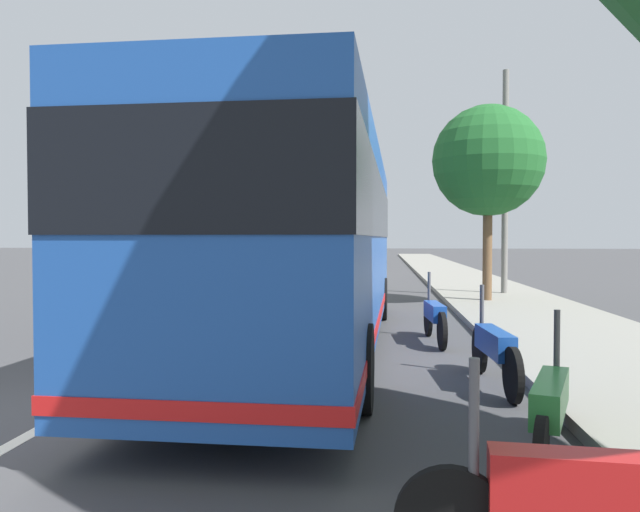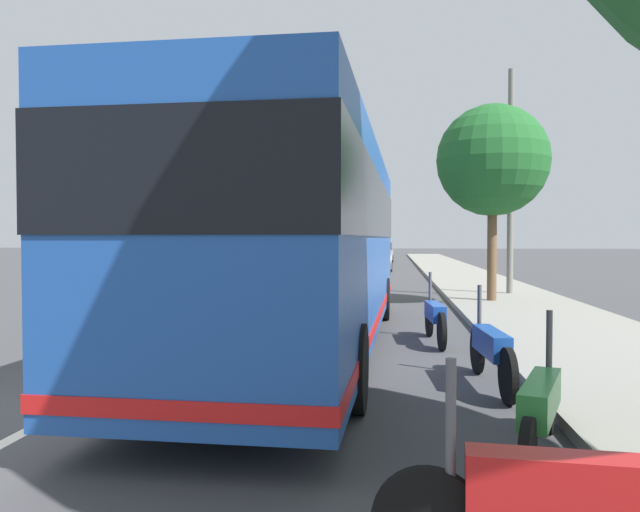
# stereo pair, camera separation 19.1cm
# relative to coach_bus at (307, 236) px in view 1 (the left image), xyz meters

# --- Properties ---
(ground_plane) EXTENTS (220.00, 220.00, 0.00)m
(ground_plane) POSITION_rel_coach_bus_xyz_m (-4.46, 2.15, -1.99)
(ground_plane) COLOR #424244
(sidewalk_curb) EXTENTS (110.00, 3.60, 0.14)m
(sidewalk_curb) POSITION_rel_coach_bus_xyz_m (5.54, -5.02, -1.92)
(sidewalk_curb) COLOR gray
(sidewalk_curb) RESTS_ON ground
(lane_divider_line) EXTENTS (110.00, 0.16, 0.01)m
(lane_divider_line) POSITION_rel_coach_bus_xyz_m (5.54, 2.15, -1.98)
(lane_divider_line) COLOR silver
(lane_divider_line) RESTS_ON ground
(coach_bus) EXTENTS (12.44, 2.97, 3.48)m
(coach_bus) POSITION_rel_coach_bus_xyz_m (0.00, 0.00, 0.00)
(coach_bus) COLOR #1E4C9E
(coach_bus) RESTS_ON ground
(motorcycle_nearest_curb) EXTENTS (0.34, 2.27, 1.28)m
(motorcycle_nearest_curb) POSITION_rel_coach_bus_xyz_m (-7.36, -2.51, -1.50)
(motorcycle_nearest_curb) COLOR black
(motorcycle_nearest_curb) RESTS_ON ground
(motorcycle_angled) EXTENTS (2.13, 0.81, 1.24)m
(motorcycle_angled) POSITION_rel_coach_bus_xyz_m (-5.20, -2.81, -1.53)
(motorcycle_angled) COLOR black
(motorcycle_angled) RESTS_ON ground
(motorcycle_by_tree) EXTENTS (2.35, 0.33, 1.28)m
(motorcycle_by_tree) POSITION_rel_coach_bus_xyz_m (-2.57, -2.80, -1.50)
(motorcycle_by_tree) COLOR black
(motorcycle_by_tree) RESTS_ON ground
(motorcycle_mid_row) EXTENTS (2.23, 0.33, 1.28)m
(motorcycle_mid_row) POSITION_rel_coach_bus_xyz_m (0.79, -2.31, -1.51)
(motorcycle_mid_row) COLOR black
(motorcycle_mid_row) RESTS_ON ground
(car_behind_bus) EXTENTS (4.25, 1.96, 1.61)m
(car_behind_bus) POSITION_rel_coach_bus_xyz_m (37.87, -0.66, -1.24)
(car_behind_bus) COLOR gray
(car_behind_bus) RESTS_ON ground
(car_oncoming) EXTENTS (4.33, 1.92, 1.47)m
(car_oncoming) POSITION_rel_coach_bus_xyz_m (23.62, -0.58, -1.30)
(car_oncoming) COLOR silver
(car_oncoming) RESTS_ON ground
(car_side_street) EXTENTS (4.16, 1.99, 1.50)m
(car_side_street) POSITION_rel_coach_bus_xyz_m (37.75, 4.32, -1.29)
(car_side_street) COLOR gray
(car_side_street) RESTS_ON ground
(car_far_distant) EXTENTS (4.17, 2.05, 1.41)m
(car_far_distant) POSITION_rel_coach_bus_xyz_m (43.33, 4.01, -1.32)
(car_far_distant) COLOR black
(car_far_distant) RESTS_ON ground
(roadside_tree_mid_block) EXTENTS (3.22, 3.22, 5.81)m
(roadside_tree_mid_block) POSITION_rel_coach_bus_xyz_m (7.54, -4.39, 2.19)
(roadside_tree_mid_block) COLOR brown
(roadside_tree_mid_block) RESTS_ON ground
(utility_pole) EXTENTS (0.21, 0.21, 7.46)m
(utility_pole) POSITION_rel_coach_bus_xyz_m (10.01, -5.36, 1.74)
(utility_pole) COLOR slate
(utility_pole) RESTS_ON ground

